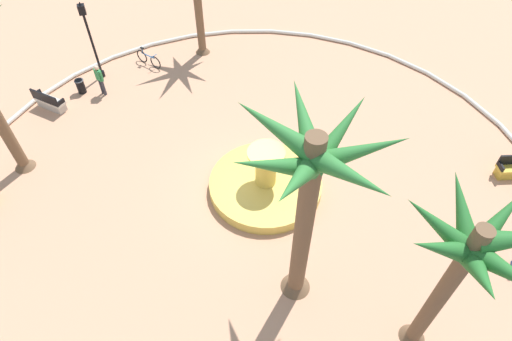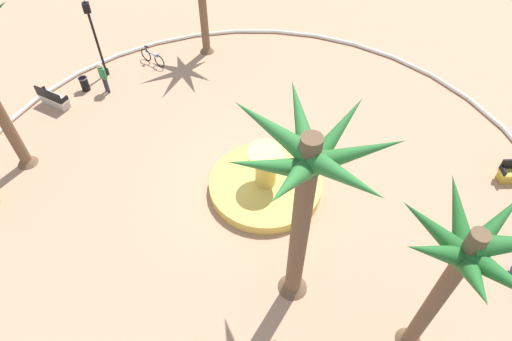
% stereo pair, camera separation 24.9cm
% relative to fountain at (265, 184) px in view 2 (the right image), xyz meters
% --- Properties ---
extents(ground_plane, '(80.00, 80.00, 0.00)m').
position_rel_fountain_xyz_m(ground_plane, '(0.48, -0.26, -0.30)').
color(ground_plane, tan).
extents(plaza_curb, '(24.06, 24.06, 0.20)m').
position_rel_fountain_xyz_m(plaza_curb, '(0.48, -0.26, -0.20)').
color(plaza_curb, silver).
rests_on(plaza_curb, ground).
extents(fountain, '(4.46, 4.46, 2.08)m').
position_rel_fountain_xyz_m(fountain, '(0.00, 0.00, 0.00)').
color(fountain, gold).
rests_on(fountain, ground).
extents(palm_tree_by_curb, '(4.21, 4.34, 7.14)m').
position_rel_fountain_xyz_m(palm_tree_by_curb, '(0.40, 4.33, 4.95)').
color(palm_tree_by_curb, brown).
rests_on(palm_tree_by_curb, ground).
extents(palm_tree_mid_plaza, '(3.67, 3.65, 6.07)m').
position_rel_fountain_xyz_m(palm_tree_mid_plaza, '(-2.43, 7.02, 4.32)').
color(palm_tree_mid_plaza, brown).
rests_on(palm_tree_mid_plaza, ground).
extents(bench_west, '(1.49, 1.48, 1.00)m').
position_rel_fountain_xyz_m(bench_west, '(8.17, -7.87, 0.04)').
color(bench_west, beige).
rests_on(bench_west, ground).
extents(lamppost, '(0.32, 0.32, 4.04)m').
position_rel_fountain_xyz_m(lamppost, '(5.68, -9.81, 2.06)').
color(lamppost, black).
rests_on(lamppost, ground).
extents(trash_bin, '(0.46, 0.46, 0.73)m').
position_rel_fountain_xyz_m(trash_bin, '(6.73, -8.73, 0.08)').
color(trash_bin, black).
rests_on(trash_bin, ground).
extents(bicycle_red_frame, '(1.09, 1.40, 0.94)m').
position_rel_fountain_xyz_m(bicycle_red_frame, '(3.20, -10.09, 0.08)').
color(bicycle_red_frame, black).
rests_on(bicycle_red_frame, ground).
extents(person_cyclist_helmet, '(0.36, 0.45, 1.63)m').
position_rel_fountain_xyz_m(person_cyclist_helmet, '(5.70, -8.27, 0.61)').
color(person_cyclist_helmet, '#33333D').
rests_on(person_cyclist_helmet, ground).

